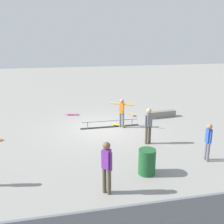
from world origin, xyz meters
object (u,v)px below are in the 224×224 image
object	(u,v)px
bystander_grey_shirt	(148,124)
skater_main	(122,111)
grind_rail	(110,124)
trash_bin	(147,162)
bystander_purple_shirt	(107,165)
loose_skateboard_pink	(72,114)
bystander_blue_shirt	(208,140)
loose_skateboard_natural	(132,114)
skateboard_main	(118,125)
skate_ledge	(162,114)

from	to	relation	value
bystander_grey_shirt	skater_main	bearing A→B (deg)	96.01
grind_rail	trash_bin	xyz separation A→B (m)	(-0.27, 5.28, 0.30)
bystander_purple_shirt	loose_skateboard_pink	distance (m)	8.97
bystander_blue_shirt	bystander_purple_shirt	bearing A→B (deg)	106.32
loose_skateboard_natural	skater_main	bearing A→B (deg)	-35.01
grind_rail	bystander_blue_shirt	size ratio (longest dim) A/B	2.12
skateboard_main	bystander_purple_shirt	size ratio (longest dim) A/B	0.42
skater_main	bystander_purple_shirt	xyz separation A→B (m)	(1.99, 5.99, 0.06)
grind_rail	skate_ledge	bearing A→B (deg)	-162.68
bystander_blue_shirt	loose_skateboard_pink	bearing A→B (deg)	31.39
skater_main	trash_bin	bearing A→B (deg)	-60.91
loose_skateboard_pink	grind_rail	bearing A→B (deg)	136.89
grind_rail	loose_skateboard_pink	world-z (taller)	grind_rail
bystander_purple_shirt	bystander_grey_shirt	size ratio (longest dim) A/B	1.03
skater_main	trash_bin	world-z (taller)	skater_main
trash_bin	skateboard_main	bearing A→B (deg)	-92.26
loose_skateboard_natural	loose_skateboard_pink	size ratio (longest dim) A/B	0.99
skate_ledge	bystander_grey_shirt	bearing A→B (deg)	59.34
skate_ledge	bystander_blue_shirt	xyz separation A→B (m)	(0.50, 5.89, 0.68)
skater_main	loose_skateboard_pink	world-z (taller)	skater_main
grind_rail	skate_ledge	world-z (taller)	skate_ledge
grind_rail	loose_skateboard_natural	distance (m)	2.66
skate_ledge	loose_skateboard_pink	xyz separation A→B (m)	(5.39, -1.61, -0.13)
skate_ledge	bystander_grey_shirt	xyz separation A→B (m)	(2.22, 3.75, 0.76)
bystander_blue_shirt	loose_skateboard_pink	world-z (taller)	bystander_blue_shirt
grind_rail	bystander_purple_shirt	distance (m)	6.40
bystander_purple_shirt	trash_bin	size ratio (longest dim) A/B	1.86
grind_rail	loose_skateboard_pink	distance (m)	3.33
bystander_purple_shirt	loose_skateboard_pink	bearing A→B (deg)	136.07
bystander_grey_shirt	bystander_blue_shirt	size ratio (longest dim) A/B	1.10
bystander_purple_shirt	loose_skateboard_natural	distance (m)	8.80
loose_skateboard_natural	grind_rail	bearing A→B (deg)	-48.63
skate_ledge	loose_skateboard_pink	distance (m)	5.62
bystander_grey_shirt	trash_bin	distance (m)	2.85
skate_ledge	skateboard_main	world-z (taller)	skate_ledge
trash_bin	skate_ledge	bearing A→B (deg)	-116.64
skate_ledge	loose_skateboard_natural	size ratio (longest dim) A/B	2.18
bystander_grey_shirt	grind_rail	bearing A→B (deg)	106.58
skate_ledge	bystander_purple_shirt	world-z (taller)	bystander_purple_shirt
skater_main	loose_skateboard_pink	size ratio (longest dim) A/B	1.95
loose_skateboard_natural	trash_bin	size ratio (longest dim) A/B	0.87
loose_skateboard_natural	loose_skateboard_pink	xyz separation A→B (m)	(3.72, -0.76, 0.00)
loose_skateboard_pink	bystander_purple_shirt	bearing A→B (deg)	105.13
skateboard_main	bystander_grey_shirt	distance (m)	2.90
bystander_blue_shirt	loose_skateboard_natural	distance (m)	6.88
bystander_grey_shirt	trash_bin	size ratio (longest dim) A/B	1.81
skate_ledge	trash_bin	distance (m)	7.15
grind_rail	loose_skateboard_natural	size ratio (longest dim) A/B	4.02
grind_rail	skate_ledge	distance (m)	3.65
grind_rail	trash_bin	size ratio (longest dim) A/B	3.49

